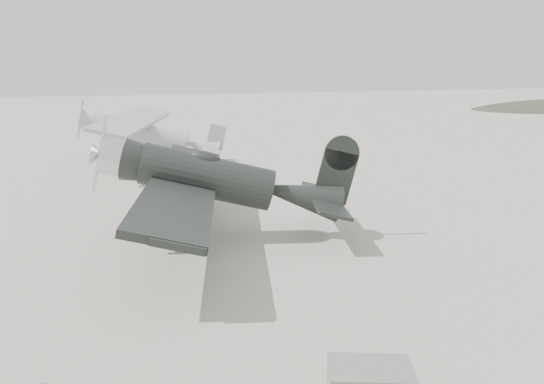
{
  "coord_description": "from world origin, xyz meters",
  "views": [
    {
      "loc": [
        -4.4,
        -17.55,
        6.45
      ],
      "look_at": [
        0.5,
        1.27,
        1.5
      ],
      "focal_mm": 35.0,
      "sensor_mm": 36.0,
      "label": 1
    }
  ],
  "objects": [
    {
      "name": "ground",
      "position": [
        0.0,
        0.0,
        0.0
      ],
      "size": [
        160.0,
        160.0,
        0.0
      ],
      "primitive_type": "plane",
      "color": "#ABA397",
      "rests_on": "ground"
    },
    {
      "name": "lowwing_monoplane",
      "position": [
        -1.58,
        0.76,
        2.19
      ],
      "size": [
        9.29,
        12.92,
        4.15
      ],
      "rotation": [
        0.0,
        0.24,
        -0.18
      ],
      "color": "black",
      "rests_on": "ground"
    },
    {
      "name": "highwing_monoplane",
      "position": [
        -3.72,
        15.49,
        2.2
      ],
      "size": [
        8.88,
        12.4,
        3.51
      ],
      "rotation": [
        0.0,
        0.23,
        -0.25
      ],
      "color": "#A3A7A9",
      "rests_on": "ground"
    }
  ]
}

